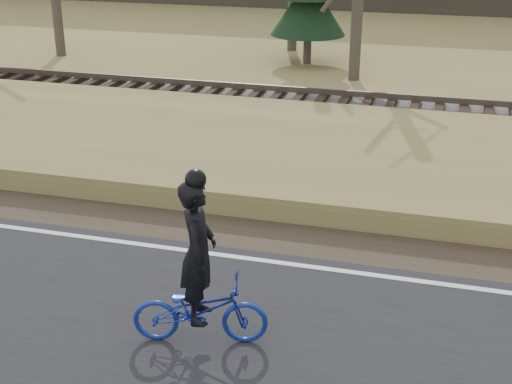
# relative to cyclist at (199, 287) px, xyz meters

# --- Properties ---
(cyclist) EXTENTS (1.83, 0.99, 2.37)m
(cyclist) POSITION_rel_cyclist_xyz_m (0.00, 0.00, 0.00)
(cyclist) COLOR navy
(cyclist) RESTS_ON road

